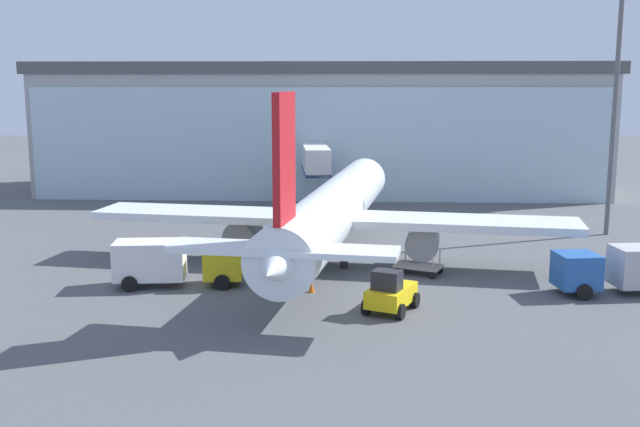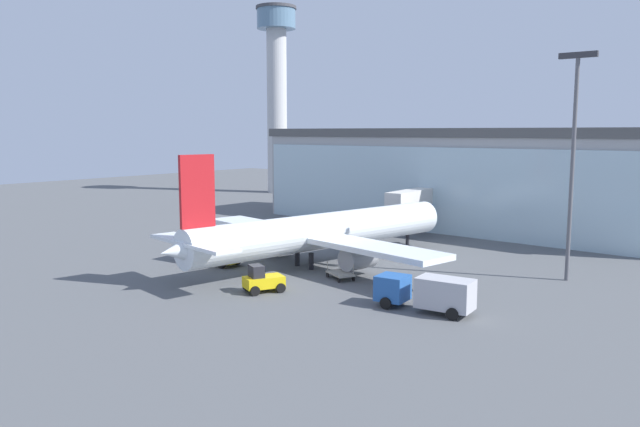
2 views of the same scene
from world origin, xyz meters
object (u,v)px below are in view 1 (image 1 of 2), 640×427
object	(u,v)px
fuel_truck	(622,268)
jet_bridge	(312,160)
airplane	(330,211)
safety_cone_nose	(309,287)
safety_cone_wingtip	(132,269)
catering_truck	(171,261)
pushback_tug	(388,293)
baggage_cart	(416,266)
apron_light_mast	(613,81)

from	to	relation	value
fuel_truck	jet_bridge	bearing A→B (deg)	-64.01
airplane	safety_cone_nose	size ratio (longest dim) A/B	63.36
airplane	fuel_truck	xyz separation A→B (m)	(16.24, -7.75, -1.84)
safety_cone_wingtip	jet_bridge	bearing A→B (deg)	65.81
safety_cone_wingtip	catering_truck	bearing A→B (deg)	-44.07
jet_bridge	airplane	size ratio (longest dim) A/B	0.33
catering_truck	fuel_truck	distance (m)	25.62
fuel_truck	safety_cone_wingtip	xyz separation A→B (m)	(-28.55, 4.49, -1.19)
fuel_truck	pushback_tug	xyz separation A→B (m)	(-13.44, -3.35, -0.49)
jet_bridge	safety_cone_wingtip	distance (m)	27.16
baggage_cart	pushback_tug	xyz separation A→B (m)	(-2.44, -7.56, 0.47)
baggage_cart	safety_cone_wingtip	bearing A→B (deg)	-154.54
jet_bridge	baggage_cart	xyz separation A→B (m)	(6.55, -24.76, -4.00)
catering_truck	baggage_cart	world-z (taller)	catering_truck
jet_bridge	airplane	bearing A→B (deg)	179.99
jet_bridge	fuel_truck	bearing A→B (deg)	-152.34
catering_truck	safety_cone_nose	xyz separation A→B (m)	(8.01, -1.36, -1.19)
apron_light_mast	catering_truck	size ratio (longest dim) A/B	2.68
pushback_tug	safety_cone_wingtip	distance (m)	17.04
airplane	fuel_truck	distance (m)	18.09
airplane	catering_truck	size ratio (longest dim) A/B	4.69
jet_bridge	fuel_truck	size ratio (longest dim) A/B	1.55
apron_light_mast	safety_cone_wingtip	size ratio (longest dim) A/B	36.12
jet_bridge	fuel_truck	world-z (taller)	jet_bridge
catering_truck	fuel_truck	size ratio (longest dim) A/B	0.99
apron_light_mast	baggage_cart	world-z (taller)	apron_light_mast
jet_bridge	safety_cone_nose	world-z (taller)	jet_bridge
airplane	pushback_tug	bearing A→B (deg)	-155.10
fuel_truck	safety_cone_wingtip	size ratio (longest dim) A/B	13.58
safety_cone_wingtip	pushback_tug	bearing A→B (deg)	-27.43
catering_truck	pushback_tug	distance (m)	13.11
jet_bridge	baggage_cart	distance (m)	25.92
safety_cone_nose	pushback_tug	bearing A→B (deg)	-41.17
pushback_tug	baggage_cart	bearing A→B (deg)	8.21
pushback_tug	airplane	bearing A→B (deg)	40.22
apron_light_mast	pushback_tug	size ratio (longest dim) A/B	5.41
catering_truck	apron_light_mast	bearing A→B (deg)	21.96
apron_light_mast	pushback_tug	bearing A→B (deg)	-133.42
apron_light_mast	safety_cone_wingtip	xyz separation A→B (m)	(-33.69, -11.79, -11.43)
catering_truck	safety_cone_wingtip	distance (m)	4.32
jet_bridge	safety_cone_nose	size ratio (longest dim) A/B	21.00
catering_truck	safety_cone_wingtip	xyz separation A→B (m)	(-2.98, 2.89, -1.19)
airplane	catering_truck	xyz separation A→B (m)	(-9.33, -6.14, -1.84)
apron_light_mast	pushback_tug	distance (m)	29.09
airplane	safety_cone_nose	bearing A→B (deg)	-179.17
airplane	pushback_tug	distance (m)	11.68
jet_bridge	pushback_tug	xyz separation A→B (m)	(4.12, -32.32, -3.53)
apron_light_mast	safety_cone_nose	bearing A→B (deg)	-144.74
catering_truck	pushback_tug	xyz separation A→B (m)	(12.12, -4.95, -0.49)
safety_cone_nose	fuel_truck	bearing A→B (deg)	-0.79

